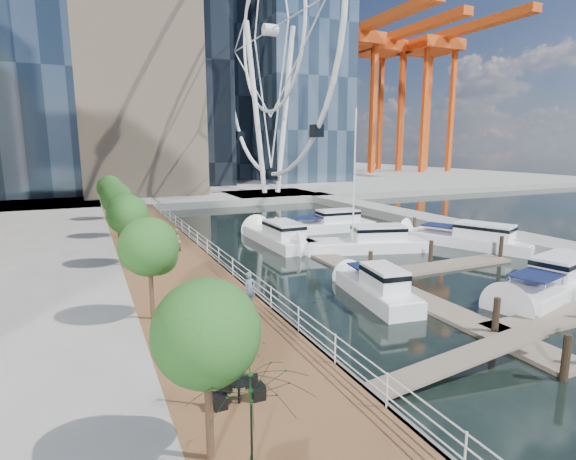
# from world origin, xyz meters

# --- Properties ---
(ground) EXTENTS (520.00, 520.00, 0.00)m
(ground) POSITION_xyz_m (0.00, 0.00, 0.00)
(ground) COLOR black
(ground) RESTS_ON ground
(boardwalk) EXTENTS (6.00, 60.00, 1.00)m
(boardwalk) POSITION_xyz_m (-9.00, 15.00, 0.50)
(boardwalk) COLOR brown
(boardwalk) RESTS_ON ground
(seawall) EXTENTS (0.25, 60.00, 1.00)m
(seawall) POSITION_xyz_m (-6.00, 15.00, 0.50)
(seawall) COLOR #595954
(seawall) RESTS_ON ground
(land_far) EXTENTS (200.00, 114.00, 1.00)m
(land_far) POSITION_xyz_m (0.00, 102.00, 0.50)
(land_far) COLOR gray
(land_far) RESTS_ON ground
(breakwater) EXTENTS (4.00, 60.00, 1.00)m
(breakwater) POSITION_xyz_m (20.00, 20.00, 0.50)
(breakwater) COLOR gray
(breakwater) RESTS_ON ground
(pier) EXTENTS (14.00, 12.00, 1.00)m
(pier) POSITION_xyz_m (14.00, 52.00, 0.50)
(pier) COLOR gray
(pier) RESTS_ON ground
(railing) EXTENTS (0.10, 60.00, 1.05)m
(railing) POSITION_xyz_m (-6.10, 15.00, 1.52)
(railing) COLOR white
(railing) RESTS_ON boardwalk
(floating_docks) EXTENTS (16.00, 34.00, 2.60)m
(floating_docks) POSITION_xyz_m (7.97, 9.98, 0.49)
(floating_docks) COLOR #6D6051
(floating_docks) RESTS_ON ground
(ferris_wheel) EXTENTS (5.80, 45.60, 47.80)m
(ferris_wheel) POSITION_xyz_m (14.00, 52.00, 25.92)
(ferris_wheel) COLOR white
(ferris_wheel) RESTS_ON ground
(port_cranes) EXTENTS (40.00, 52.00, 38.00)m
(port_cranes) POSITION_xyz_m (67.67, 95.67, 20.00)
(port_cranes) COLOR #D84C14
(port_cranes) RESTS_ON ground
(street_trees) EXTENTS (2.60, 42.60, 4.60)m
(street_trees) POSITION_xyz_m (-11.40, 14.00, 4.29)
(street_trees) COLOR #3F2B1C
(street_trees) RESTS_ON ground
(cafe_tables) EXTENTS (2.50, 13.70, 0.74)m
(cafe_tables) POSITION_xyz_m (-10.40, -2.00, 1.37)
(cafe_tables) COLOR black
(cafe_tables) RESTS_ON ground
(yacht_foreground) EXTENTS (11.24, 5.42, 2.15)m
(yacht_foreground) POSITION_xyz_m (10.92, 0.87, 0.00)
(yacht_foreground) COLOR white
(yacht_foreground) RESTS_ON ground
(pedestrian_near) EXTENTS (0.67, 0.51, 1.67)m
(pedestrian_near) POSITION_xyz_m (-6.90, 3.73, 1.84)
(pedestrian_near) COLOR #505A6A
(pedestrian_near) RESTS_ON boardwalk
(pedestrian_mid) EXTENTS (1.01, 1.05, 1.70)m
(pedestrian_mid) POSITION_xyz_m (-7.99, 16.50, 1.85)
(pedestrian_mid) COLOR gray
(pedestrian_mid) RESTS_ON boardwalk
(pedestrian_far) EXTENTS (1.15, 0.51, 1.95)m
(pedestrian_far) POSITION_xyz_m (-10.08, 28.47, 1.97)
(pedestrian_far) COLOR #333A40
(pedestrian_far) RESTS_ON boardwalk
(moored_yachts) EXTENTS (20.78, 37.49, 11.50)m
(moored_yachts) POSITION_xyz_m (7.53, 13.45, 0.00)
(moored_yachts) COLOR white
(moored_yachts) RESTS_ON ground
(cafe_seating) EXTENTS (4.17, 11.08, 2.69)m
(cafe_seating) POSITION_xyz_m (-10.40, -7.66, 2.26)
(cafe_seating) COLOR #103D13
(cafe_seating) RESTS_ON ground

